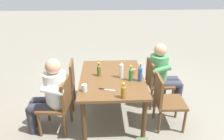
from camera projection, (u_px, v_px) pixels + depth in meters
ground_plane at (112, 114)px, 3.67m from camera, size 24.00×24.00×0.00m
dining_table at (112, 82)px, 3.41m from camera, size 1.41×1.02×0.74m
chair_near_right at (156, 80)px, 3.79m from camera, size 0.45×0.45×0.87m
chair_far_left at (59, 102)px, 3.14m from camera, size 0.49×0.49×0.87m
chair_near_left at (165, 99)px, 3.22m from camera, size 0.45×0.45×0.87m
chair_far_right at (66, 82)px, 3.73m from camera, size 0.46×0.46×0.87m
person_in_white_shirt at (163, 72)px, 3.73m from camera, size 0.47×0.61×1.18m
person_in_plaid_shirt at (51, 93)px, 3.07m from camera, size 0.47×0.61×1.18m
bottle_amber at (123, 92)px, 2.75m from camera, size 0.06×0.06×0.22m
bottle_olive at (99, 70)px, 3.36m from camera, size 0.06×0.06×0.23m
bottle_blue at (140, 73)px, 3.19m from camera, size 0.06×0.06×0.30m
bottle_green at (131, 74)px, 3.21m from camera, size 0.06×0.06×0.25m
bottle_clear at (121, 70)px, 3.29m from camera, size 0.06×0.06×0.31m
cup_terracotta at (133, 71)px, 3.46m from camera, size 0.08×0.08×0.08m
cup_glass at (84, 88)px, 2.93m from camera, size 0.08×0.08×0.10m
table_knife at (106, 89)px, 2.99m from camera, size 0.09×0.24×0.01m
backpack_by_far_side at (127, 72)px, 4.79m from camera, size 0.31×0.22×0.42m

